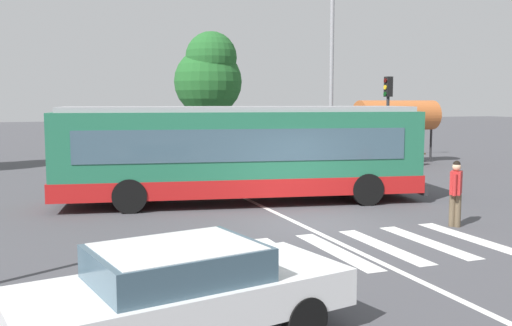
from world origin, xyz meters
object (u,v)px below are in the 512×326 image
Objects in this scene: pedestrian_crossing_street at (456,190)px; parked_car_teal at (112,154)px; foreground_sedan at (182,288)px; twin_arm_street_lamp at (332,42)px; background_tree_right at (209,75)px; city_transit_bus at (240,153)px; parked_car_red at (167,153)px; traffic_light_far_corner at (388,108)px; parked_car_black at (269,149)px; bus_stop_shelter at (396,117)px; parked_car_silver at (221,151)px.

pedestrian_crossing_street is 0.38× the size of parked_car_teal.
parked_car_teal is (1.43, 20.15, 0.00)m from foreground_sedan.
twin_arm_street_lamp is 1.35× the size of background_tree_right.
city_transit_bus is 17.89m from background_tree_right.
city_transit_bus is 9.97m from parked_car_red.
city_transit_bus is 1.59× the size of background_tree_right.
parked_car_red is 0.62× the size of background_tree_right.
foreground_sedan and parked_car_red have the same top height.
pedestrian_crossing_street is 15.85m from parked_car_red.
foreground_sedan is 28.51m from background_tree_right.
parked_car_black is at bearing 127.46° from traffic_light_far_corner.
pedestrian_crossing_street is 0.17× the size of twin_arm_street_lamp.
background_tree_right reaches higher than parked_car_red.
parked_car_black is at bearing 1.96° from parked_car_red.
city_transit_bus is at bearing -102.94° from background_tree_right.
bus_stop_shelter is (7.31, 13.38, 1.45)m from pedestrian_crossing_street.
city_transit_bus is at bearing -74.77° from parked_car_teal.
city_transit_bus is 10.35m from traffic_light_far_corner.
parked_car_black is at bearing 63.39° from city_transit_bus.
traffic_light_far_corner is 4.39m from twin_arm_street_lamp.
pedestrian_crossing_street is 17.04m from parked_car_teal.
city_transit_bus is at bearing -88.41° from parked_car_red.
foreground_sedan is 22.04m from parked_car_black.
foreground_sedan is at bearing -101.31° from parked_car_red.
parked_car_red is at bearing 170.88° from bus_stop_shelter.
parked_car_black is 6.61m from traffic_light_far_corner.
city_transit_bus reaches higher than pedestrian_crossing_street.
bus_stop_shelter is at bearing 61.35° from pedestrian_crossing_street.
parked_car_silver is 1.02× the size of bus_stop_shelter.
pedestrian_crossing_street is at bearing -52.82° from city_transit_bus.
parked_car_black is at bearing 3.97° from parked_car_silver.
foreground_sedan is 1.05× the size of parked_car_teal.
twin_arm_street_lamp is (-3.92, -0.22, 3.65)m from bus_stop_shelter.
background_tree_right reaches higher than parked_car_black.
twin_arm_street_lamp is at bearing -15.14° from parked_car_red.
background_tree_right is at bearing 110.53° from twin_arm_street_lamp.
foreground_sedan is 23.81m from bus_stop_shelter.
parked_car_silver is at bearing 76.22° from city_transit_bus.
parked_car_silver is at bearing -3.88° from parked_car_teal.
foreground_sedan is 1.11× the size of traffic_light_far_corner.
pedestrian_crossing_street is at bearing -66.35° from parked_car_teal.
background_tree_right is at bearing 90.23° from pedestrian_crossing_street.
parked_car_black is (9.31, 19.98, 0.00)m from foreground_sedan.
twin_arm_street_lamp reaches higher than parked_car_black.
twin_arm_street_lamp is (10.22, -2.44, 5.30)m from parked_car_teal.
traffic_light_far_corner is 0.58× the size of background_tree_right.
city_transit_bus is 6.86× the size of pedestrian_crossing_street.
background_tree_right reaches higher than foreground_sedan.
foreground_sedan is 20.89m from parked_car_silver.
traffic_light_far_corner is at bearing -130.37° from bus_stop_shelter.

